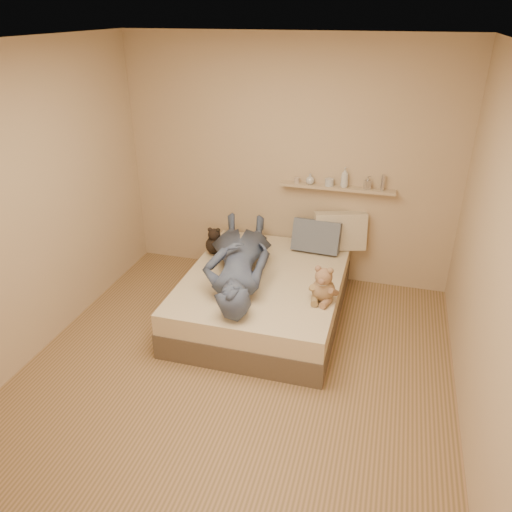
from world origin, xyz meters
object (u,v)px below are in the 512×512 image
(wall_shelf, at_px, (337,188))
(game_console, at_px, (240,286))
(bed, at_px, (264,295))
(pillow_grey, at_px, (316,236))
(pillow_cream, at_px, (340,231))
(person, at_px, (239,258))
(dark_plush, at_px, (215,242))
(teddy_bear, at_px, (323,287))

(wall_shelf, bearing_deg, game_console, -114.08)
(bed, height_order, pillow_grey, pillow_grey)
(pillow_cream, xyz_separation_m, wall_shelf, (-0.07, 0.08, 0.45))
(bed, bearing_deg, game_console, -99.32)
(pillow_cream, distance_m, wall_shelf, 0.46)
(bed, relative_size, game_console, 10.50)
(game_console, xyz_separation_m, person, (-0.14, 0.43, 0.05))
(game_console, relative_size, wall_shelf, 0.15)
(dark_plush, height_order, person, person)
(pillow_grey, bearing_deg, pillow_cream, 31.51)
(pillow_cream, height_order, pillow_grey, pillow_cream)
(pillow_cream, height_order, wall_shelf, wall_shelf)
(pillow_cream, relative_size, person, 0.32)
(dark_plush, xyz_separation_m, pillow_cream, (1.25, 0.50, 0.07))
(pillow_cream, bearing_deg, game_console, -117.78)
(teddy_bear, relative_size, pillow_grey, 0.69)
(game_console, bearing_deg, dark_plush, 122.82)
(pillow_cream, distance_m, person, 1.25)
(game_console, height_order, person, person)
(teddy_bear, distance_m, pillow_cream, 1.13)
(person, bearing_deg, pillow_grey, -141.88)
(teddy_bear, distance_m, person, 0.88)
(bed, distance_m, person, 0.49)
(pillow_grey, xyz_separation_m, person, (-0.62, -0.77, 0.03))
(game_console, distance_m, person, 0.45)
(pillow_grey, bearing_deg, teddy_bear, -77.04)
(dark_plush, height_order, pillow_grey, pillow_grey)
(dark_plush, distance_m, pillow_grey, 1.08)
(bed, xyz_separation_m, wall_shelf, (0.55, 0.91, 0.88))
(game_console, relative_size, teddy_bear, 0.52)
(wall_shelf, bearing_deg, dark_plush, -153.81)
(bed, bearing_deg, pillow_cream, 53.18)
(game_console, height_order, dark_plush, dark_plush)
(teddy_bear, relative_size, dark_plush, 1.15)
(pillow_cream, distance_m, pillow_grey, 0.27)
(game_console, relative_size, pillow_grey, 0.36)
(dark_plush, bearing_deg, person, -46.18)
(person, distance_m, wall_shelf, 1.34)
(dark_plush, distance_m, pillow_cream, 1.34)
(pillow_cream, bearing_deg, bed, -126.82)
(teddy_bear, distance_m, wall_shelf, 1.31)
(pillow_cream, bearing_deg, person, -132.98)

